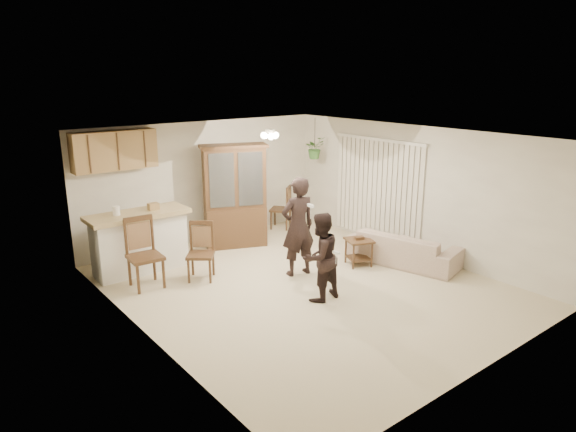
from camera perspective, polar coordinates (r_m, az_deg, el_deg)
floor at (r=8.67m, az=1.84°, el=-7.78°), size 6.50×6.50×0.00m
ceiling at (r=8.01m, az=1.99°, el=8.86°), size 5.50×6.50×0.02m
wall_back at (r=10.87m, az=-9.25°, el=3.78°), size 5.50×0.02×2.50m
wall_front at (r=6.27m, az=21.59°, el=-6.01°), size 5.50×0.02×2.50m
wall_left at (r=6.88m, az=-15.89°, el=-3.58°), size 0.02×6.50×2.50m
wall_right at (r=10.20m, az=13.80°, el=2.76°), size 0.02×6.50×2.50m
breakfast_bar at (r=9.50m, az=-16.11°, el=-3.05°), size 1.60×0.55×1.00m
bar_top at (r=9.35m, az=-16.37°, el=0.15°), size 1.75×0.70×0.08m
upper_cabinets at (r=9.79m, az=-18.74°, el=6.92°), size 1.50×0.34×0.70m
vertical_blinds at (r=10.76m, az=9.86°, el=2.82°), size 0.06×2.30×2.10m
ceiling_fixture at (r=9.08m, az=-2.00°, el=9.03°), size 0.36×0.36×0.20m
hanging_plant at (r=11.39m, az=2.98°, el=7.57°), size 0.43×0.37×0.48m
plant_cord at (r=11.35m, az=3.00°, el=9.20°), size 0.01×0.01×0.65m
sofa at (r=9.77m, az=12.70°, el=-3.11°), size 1.18×2.00×0.73m
adult at (r=8.86m, az=1.13°, el=-1.04°), size 0.72×0.53×1.80m
child at (r=7.95m, az=3.60°, el=-4.77°), size 0.69×0.56×1.35m
china_hutch at (r=10.41m, az=-5.94°, el=2.14°), size 1.42×0.97×2.09m
side_table at (r=9.58m, az=7.86°, el=-3.94°), size 0.59×0.59×0.55m
chair_bar at (r=8.84m, az=-15.48°, el=-5.59°), size 0.55×0.55×1.17m
chair_hutch_left at (r=8.97m, az=-9.64°, el=-5.25°), size 0.62×0.62×1.00m
chair_hutch_right at (r=11.74m, az=-0.83°, el=-0.01°), size 0.62×0.62×0.99m
controller_adult at (r=8.41m, az=2.54°, el=1.15°), size 0.07×0.16×0.05m
controller_child at (r=7.68m, az=5.38°, el=-4.07°), size 0.05×0.12×0.04m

